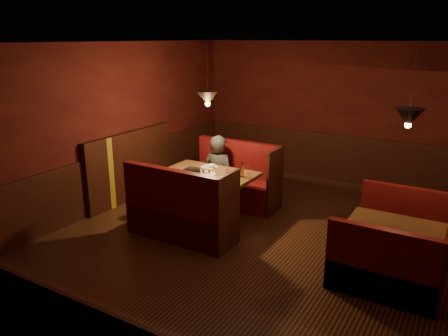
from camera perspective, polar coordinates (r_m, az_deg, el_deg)
The scene contains 9 objects.
room at distance 6.49m, azimuth 2.97°, elevation -0.48°, with size 6.02×7.02×2.92m.
main_table at distance 7.25m, azimuth -1.93°, elevation -2.04°, with size 1.54×0.94×1.08m.
main_bench_far at distance 8.04m, azimuth 1.55°, elevation -2.14°, with size 1.70×0.61×1.16m.
main_bench_near at distance 6.67m, azimuth -5.85°, elevation -6.33°, with size 1.70×0.61×1.16m.
second_table at distance 6.14m, azimuth 21.34°, elevation -8.34°, with size 1.17×0.75×0.66m.
second_bench_far at distance 6.85m, azimuth 22.42°, elevation -7.61°, with size 1.29×0.48×0.92m.
second_bench_near at distance 5.60m, azimuth 20.11°, elevation -12.93°, with size 1.29×0.48×0.92m.
diner_a at distance 7.80m, azimuth -0.71°, elevation 0.85°, with size 0.61×0.40×1.67m, color #262627.
diner_b at distance 6.69m, azimuth -4.01°, elevation -2.97°, with size 0.70×0.54×1.44m, color black.
Camera 1 is at (2.60, -5.46, 2.98)m, focal length 35.00 mm.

